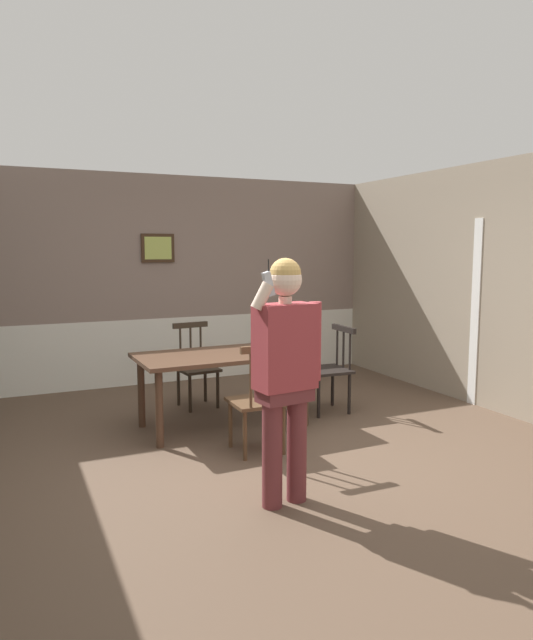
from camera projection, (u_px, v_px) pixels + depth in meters
ground_plane at (276, 460)px, 4.84m from camera, size 7.10×7.10×0.00m
room_back_partition at (171, 284)px, 7.59m from camera, size 5.72×0.17×2.71m
room_right_partition at (529, 290)px, 5.85m from camera, size 0.13×6.45×2.71m
dining_table at (223, 362)px, 5.68m from camera, size 1.70×0.91×0.74m
chair_near_window at (196, 367)px, 6.44m from camera, size 0.46×0.46×0.94m
chair_by_doorway at (329, 369)px, 6.23m from camera, size 0.48×0.48×0.93m
chair_at_table_head at (258, 400)px, 4.97m from camera, size 0.45×0.45×0.97m
person_figure at (286, 365)px, 3.90m from camera, size 0.56×0.27×1.71m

